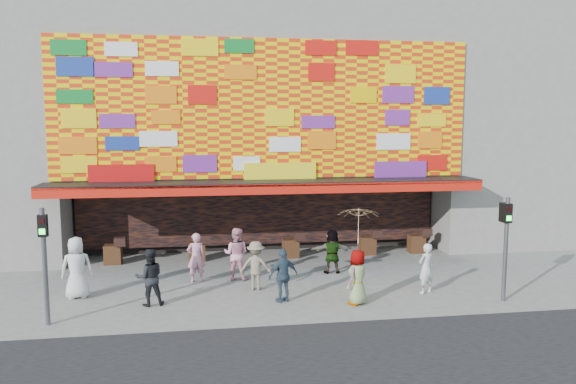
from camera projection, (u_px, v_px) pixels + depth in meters
name	position (u px, v px, depth m)	size (l,w,h in m)	color
ground	(282.00, 295.00, 16.61)	(90.00, 90.00, 0.00)	slate
shop_building	(254.00, 119.00, 23.97)	(15.20, 9.40, 10.00)	gray
neighbor_right	(537.00, 102.00, 25.69)	(11.00, 8.00, 12.00)	gray
signal_left	(44.00, 253.00, 13.96)	(0.22, 0.20, 3.00)	#59595B
signal_right	(506.00, 237.00, 15.85)	(0.22, 0.20, 3.00)	#59595B
ped_a	(77.00, 268.00, 16.23)	(0.89, 0.58, 1.81)	silver
ped_b	(196.00, 257.00, 17.91)	(0.58, 0.38, 1.60)	#CD849E
ped_c	(150.00, 277.00, 15.61)	(0.78, 0.61, 1.60)	black
ped_d	(256.00, 266.00, 17.07)	(0.97, 0.56, 1.50)	#7F715C
ped_e	(283.00, 275.00, 15.91)	(0.91, 0.38, 1.55)	#334759
ped_f	(332.00, 251.00, 18.96)	(1.40, 0.44, 1.50)	gray
ped_g	(358.00, 277.00, 15.71)	(0.76, 0.50, 1.56)	gray
ped_h	(426.00, 268.00, 16.74)	(0.55, 0.36, 1.51)	silver
ped_i	(236.00, 254.00, 18.18)	(0.83, 0.64, 1.70)	pink
parasol	(358.00, 226.00, 15.53)	(1.46, 1.47, 2.01)	beige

